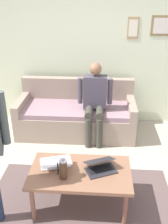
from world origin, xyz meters
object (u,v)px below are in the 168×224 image
Objects in this scene: coffee_table at (80,175)px; person_seated at (95,98)px; laptop_left at (55,163)px; couch at (76,115)px; laptop_center at (100,167)px; french_press at (63,169)px.

person_seated is (-0.11, -1.51, 0.30)m from coffee_table.
person_seated is at bearing -105.44° from laptop_left.
couch reaches higher than coffee_table.
person_seated is (-0.32, 0.23, 0.42)m from couch.
couch reaches higher than laptop_left.
laptop_left is (0.07, 1.66, 0.21)m from couch.
laptop_left is at bearing -14.61° from coffee_table.
person_seated is at bearing -94.12° from coffee_table.
laptop_left is at bearing -4.21° from laptop_center.
person_seated is (-0.40, -1.44, 0.21)m from laptop_left.
coffee_table is at bearing 97.02° from couch.
laptop_left is 1.57× the size of french_press.
laptop_center is 1.49m from person_seated.
couch is 4.84× the size of laptop_left.
laptop_center is at bearing -170.32° from coffee_table.
coffee_table is at bearing 165.39° from laptop_left.
laptop_center is at bearing 94.33° from person_seated.
couch is 1.76m from coffee_table.
coffee_table is 0.88× the size of person_seated.
french_press is at bearing 23.04° from laptop_center.
coffee_table is 1.55m from person_seated.
couch is 1.54× the size of person_seated.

